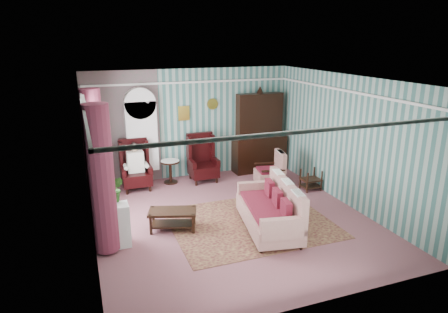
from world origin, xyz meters
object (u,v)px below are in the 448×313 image
object	(u,v)px
coffee_table	(173,220)
round_side_table	(170,172)
wingback_left	(136,165)
floral_armchair	(270,169)
sofa	(268,204)
plant_stand	(114,226)
dresser_hutch	(260,130)
bookcase	(142,141)
seated_woman	(136,167)
wingback_right	(203,158)
nest_table	(311,179)

from	to	relation	value
coffee_table	round_side_table	bearing A→B (deg)	77.94
wingback_left	coffee_table	bearing A→B (deg)	-82.19
round_side_table	floral_armchair	bearing A→B (deg)	-25.36
sofa	plant_stand	bearing A→B (deg)	93.12
sofa	dresser_hutch	bearing A→B (deg)	-12.08
floral_armchair	coffee_table	distance (m)	3.27
sofa	coffee_table	bearing A→B (deg)	80.39
bookcase	seated_woman	xyz separation A→B (m)	(-0.25, -0.39, -0.53)
bookcase	wingback_right	bearing A→B (deg)	-14.57
dresser_hutch	plant_stand	bearing A→B (deg)	-144.92
seated_woman	wingback_left	bearing A→B (deg)	0.00
dresser_hutch	round_side_table	distance (m)	2.75
sofa	wingback_left	bearing A→B (deg)	44.37
sofa	coffee_table	xyz separation A→B (m)	(-1.77, 0.64, -0.34)
dresser_hutch	nest_table	size ratio (longest dim) A/B	4.37
seated_woman	coffee_table	xyz separation A→B (m)	(0.34, -2.47, -0.39)
plant_stand	coffee_table	xyz separation A→B (m)	(1.14, 0.28, -0.20)
wingback_right	plant_stand	xyz separation A→B (m)	(-2.55, -2.75, -0.22)
plant_stand	wingback_left	bearing A→B (deg)	73.78
wingback_right	coffee_table	world-z (taller)	wingback_right
nest_table	coffee_table	distance (m)	3.84
wingback_right	sofa	size ratio (longest dim) A/B	0.63
wingback_left	nest_table	distance (m)	4.37
bookcase	round_side_table	bearing A→B (deg)	-20.27
wingback_left	wingback_right	bearing A→B (deg)	0.00
seated_woman	dresser_hutch	bearing A→B (deg)	4.41
dresser_hutch	floral_armchair	size ratio (longest dim) A/B	2.63
seated_woman	round_side_table	size ratio (longest dim) A/B	1.97
nest_table	floral_armchair	distance (m)	1.06
floral_armchair	coffee_table	xyz separation A→B (m)	(-2.88, -1.52, -0.25)
wingback_right	sofa	world-z (taller)	wingback_right
wingback_left	sofa	bearing A→B (deg)	-55.90
plant_stand	nest_table	bearing A→B (deg)	13.84
round_side_table	plant_stand	distance (m)	3.36
bookcase	plant_stand	xyz separation A→B (m)	(-1.05, -3.14, -0.72)
nest_table	plant_stand	size ratio (longest dim) A/B	0.68
floral_armchair	coffee_table	bearing A→B (deg)	127.63
wingback_right	floral_armchair	size ratio (longest dim) A/B	1.39
seated_woman	nest_table	xyz separation A→B (m)	(4.07, -1.55, -0.32)
bookcase	sofa	world-z (taller)	bookcase
seated_woman	plant_stand	world-z (taller)	seated_woman
dresser_hutch	wingback_left	world-z (taller)	dresser_hutch
plant_stand	coffee_table	distance (m)	1.19
floral_armchair	round_side_table	bearing A→B (deg)	74.38
wingback_left	seated_woman	size ratio (longest dim) A/B	1.06
bookcase	floral_armchair	distance (m)	3.33
round_side_table	floral_armchair	distance (m)	2.57
wingback_left	coffee_table	size ratio (longest dim) A/B	1.34
dresser_hutch	round_side_table	xyz separation A→B (m)	(-2.60, -0.12, -0.88)
bookcase	dresser_hutch	bearing A→B (deg)	-2.11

